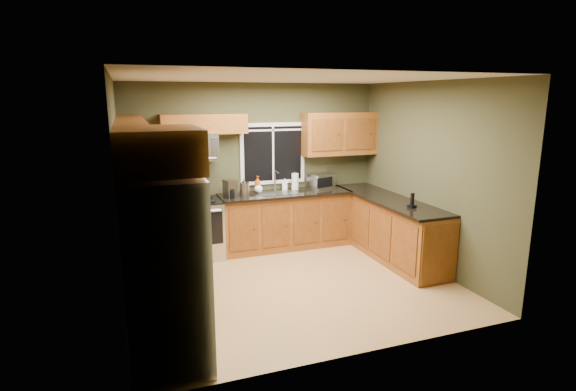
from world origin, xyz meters
TOP-DOWN VIEW (x-y plane):
  - floor at (0.00, 0.00)m, footprint 4.20×4.20m
  - ceiling at (0.00, 0.00)m, footprint 4.20×4.20m
  - back_wall at (0.00, 1.80)m, footprint 4.20×0.00m
  - front_wall at (0.00, -1.80)m, footprint 4.20×0.00m
  - left_wall at (-2.10, 0.00)m, footprint 0.00×3.60m
  - right_wall at (2.10, 0.00)m, footprint 0.00×3.60m
  - window at (0.30, 1.78)m, footprint 1.12×0.03m
  - base_cabinets_left at (-1.80, 0.48)m, footprint 0.60×2.65m
  - countertop_left at (-1.78, 0.48)m, footprint 0.65×2.65m
  - base_cabinets_back at (0.42, 1.50)m, footprint 2.17×0.60m
  - countertop_back at (0.42, 1.48)m, footprint 2.17×0.65m
  - base_cabinets_peninsula at (1.80, 0.54)m, footprint 0.60×2.52m
  - countertop_peninsula at (1.78, 0.55)m, footprint 0.65×2.50m
  - upper_cabinets_left at (-1.94, 0.48)m, footprint 0.33×2.65m
  - upper_cabinets_back_left at (-0.85, 1.64)m, footprint 1.30×0.33m
  - upper_cabinets_back_right at (1.45, 1.64)m, footprint 1.30×0.33m
  - upper_cabinet_over_fridge at (-1.74, -1.30)m, footprint 0.72×0.90m
  - refrigerator at (-1.74, -1.30)m, footprint 0.74×0.90m
  - range at (-1.05, 1.47)m, footprint 0.76×0.69m
  - microwave at (-1.05, 1.61)m, footprint 0.76×0.41m
  - sink at (0.30, 1.49)m, footprint 0.60×0.42m
  - toaster_oven at (1.11, 1.62)m, footprint 0.48×0.42m
  - coffee_maker at (-0.52, 1.42)m, footprint 0.21×0.26m
  - kettle at (-0.30, 1.41)m, footprint 0.20×0.20m
  - paper_towel_roll at (0.65, 1.66)m, footprint 0.16×0.16m
  - soap_bottle_a at (-0.01, 1.65)m, footprint 0.13×0.13m
  - soap_bottle_b at (0.48, 1.70)m, footprint 0.11×0.11m
  - soap_bottle_c at (-0.00, 1.63)m, footprint 0.17×0.17m
  - cordless_phone at (1.75, -0.10)m, footprint 0.11×0.11m

SIDE VIEW (x-z plane):
  - floor at x=0.00m, z-range 0.00..0.00m
  - base_cabinets_peninsula at x=1.80m, z-range 0.00..0.90m
  - base_cabinets_left at x=-1.80m, z-range 0.00..0.90m
  - base_cabinets_back at x=0.42m, z-range 0.00..0.90m
  - range at x=-1.05m, z-range 0.00..0.94m
  - refrigerator at x=-1.74m, z-range 0.00..1.80m
  - countertop_left at x=-1.78m, z-range 0.90..0.94m
  - countertop_back at x=0.42m, z-range 0.90..0.94m
  - countertop_peninsula at x=1.78m, z-range 0.90..0.94m
  - sink at x=0.30m, z-range 0.77..1.13m
  - cordless_phone at x=1.75m, z-range 0.90..1.11m
  - soap_bottle_c at x=0.00m, z-range 0.94..1.11m
  - soap_bottle_b at x=0.48m, z-range 0.94..1.13m
  - toaster_oven at x=1.11m, z-range 0.94..1.19m
  - kettle at x=-0.30m, z-range 0.93..1.21m
  - coffee_maker at x=-0.52m, z-range 0.93..1.21m
  - soap_bottle_a at x=-0.01m, z-range 0.94..1.21m
  - paper_towel_roll at x=0.65m, z-range 0.93..1.23m
  - back_wall at x=0.00m, z-range -0.75..3.45m
  - front_wall at x=0.00m, z-range -0.75..3.45m
  - left_wall at x=-2.10m, z-range -0.45..3.15m
  - right_wall at x=2.10m, z-range -0.45..3.15m
  - window at x=0.30m, z-range 1.04..2.06m
  - microwave at x=-1.05m, z-range 1.52..1.94m
  - upper_cabinets_left at x=-1.94m, z-range 1.50..2.22m
  - upper_cabinets_back_right at x=1.45m, z-range 1.50..2.22m
  - upper_cabinet_over_fridge at x=-1.74m, z-range 1.84..2.22m
  - upper_cabinets_back_left at x=-0.85m, z-range 1.92..2.22m
  - ceiling at x=0.00m, z-range 2.70..2.70m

